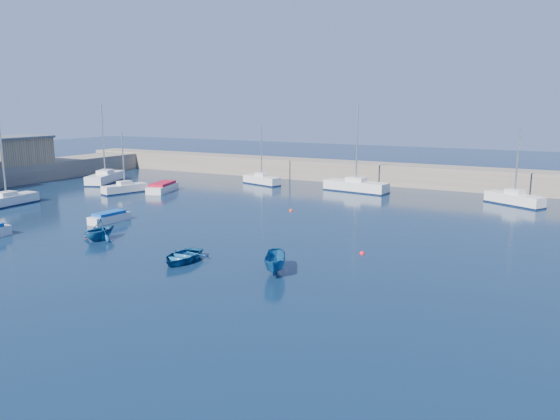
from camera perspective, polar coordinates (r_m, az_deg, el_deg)
The scene contains 17 objects.
ground at distance 34.17m, azimuth -16.35°, elevation -6.95°, with size 220.00×220.00×0.00m, color #0C1F36.
back_wall at distance 73.28m, azimuth 9.59°, elevation 3.84°, with size 96.00×4.50×2.60m, color #7B6D5E.
brick_shed_a at distance 80.53m, azimuth -26.07°, elevation 5.52°, with size 6.00×8.00×3.40m, color #9A7D59.
sailboat_2 at distance 62.43m, azimuth -26.66°, elevation 0.91°, with size 2.38×6.81×8.74m.
sailboat_3 at distance 66.43m, azimuth -15.92°, elevation 2.20°, with size 2.94×5.48×7.07m.
sailboat_4 at distance 76.18m, azimuth -17.78°, elevation 3.26°, with size 5.05×8.18×10.32m.
sailboat_5 at distance 70.80m, azimuth -1.93°, elevation 3.17°, with size 5.79×3.15×7.48m.
sailboat_6 at distance 65.60m, azimuth 7.93°, elevation 2.52°, with size 8.03×3.30×10.20m.
sailboat_7 at distance 61.28m, azimuth 23.28°, elevation 1.09°, with size 6.16×4.59×8.21m.
motorboat_1 at distance 50.46m, azimuth -17.40°, elevation -0.73°, with size 1.60×3.87×0.93m.
motorboat_2 at distance 66.42m, azimuth -12.17°, elevation 2.34°, with size 3.35×5.71×1.11m.
dinghy_center at distance 36.70m, azimuth -10.22°, elevation -4.79°, with size 2.68×3.75×0.78m, color navy.
dinghy_left at distance 43.97m, azimuth -18.38°, elevation -1.98°, with size 2.66×3.08×1.62m, color navy.
dinghy_right at distance 33.64m, azimuth -0.49°, elevation -5.59°, with size 1.28×3.41×1.32m, color navy.
buoy_0 at distance 45.85m, azimuth -19.48°, elevation -2.57°, with size 0.45×0.45×0.45m, color red.
buoy_1 at distance 38.61m, azimuth 8.57°, elevation -4.54°, with size 0.38×0.38×0.38m, color red.
buoy_3 at distance 53.30m, azimuth 1.15°, elevation -0.09°, with size 0.39×0.39×0.39m, color red.
Camera 1 is at (23.13, -22.94, 10.29)m, focal length 35.00 mm.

